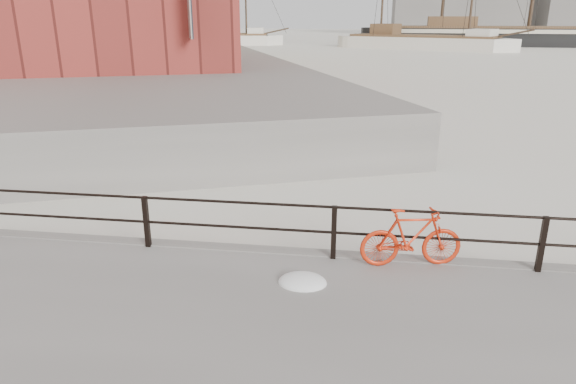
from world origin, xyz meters
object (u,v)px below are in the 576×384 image
at_px(bicycle, 411,238).
at_px(workboat_near, 69,70).
at_px(schooner_left, 214,45).
at_px(schooner_mid, 421,49).
at_px(workboat_far, 89,59).
at_px(barque_black, 526,46).

distance_m(bicycle, workboat_near, 44.34).
bearing_deg(schooner_left, schooner_mid, -20.98).
height_order(schooner_mid, schooner_left, schooner_mid).
height_order(workboat_near, workboat_far, same).
bearing_deg(bicycle, schooner_mid, 73.18).
bearing_deg(barque_black, schooner_left, -170.78).
bearing_deg(barque_black, bicycle, -102.27).
height_order(schooner_left, workboat_near, schooner_left).
height_order(schooner_mid, workboat_far, schooner_mid).
distance_m(bicycle, workboat_far, 56.15).
height_order(schooner_left, workboat_far, schooner_left).
xyz_separation_m(barque_black, schooner_left, (-50.81, -4.18, 0.00)).
xyz_separation_m(schooner_mid, workboat_far, (-38.48, -24.54, 0.00)).
bearing_deg(bicycle, schooner_left, 97.38).
height_order(bicycle, schooner_mid, schooner_mid).
bearing_deg(workboat_near, schooner_mid, 38.44).
distance_m(barque_black, schooner_mid, 20.81).
bearing_deg(bicycle, workboat_far, 112.82).
relative_size(bicycle, workboat_far, 0.16).
bearing_deg(barque_black, workboat_far, -143.06).
height_order(schooner_mid, workboat_near, schooner_mid).
distance_m(workboat_near, workboat_far, 12.23).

